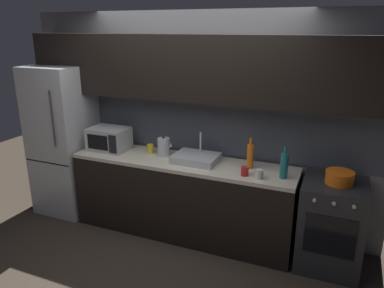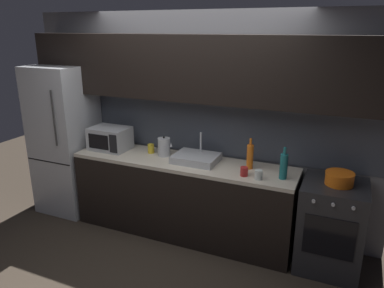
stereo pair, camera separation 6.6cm
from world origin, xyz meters
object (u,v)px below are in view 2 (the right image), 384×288
(kettle, at_px, (164,147))
(mug_clear, at_px, (259,175))
(wine_bottle_orange, at_px, (250,156))
(cooking_pot, at_px, (339,178))
(microwave, at_px, (110,138))
(mug_red, at_px, (244,172))
(refrigerator, at_px, (66,140))
(wine_bottle_teal, at_px, (284,166))
(mug_yellow, at_px, (151,149))
(oven_range, at_px, (331,226))

(kettle, height_order, mug_clear, kettle)
(wine_bottle_orange, bearing_deg, mug_clear, -57.64)
(cooking_pot, bearing_deg, microwave, 179.60)
(microwave, bearing_deg, cooking_pot, -0.40)
(mug_red, xyz_separation_m, mug_clear, (0.15, -0.03, 0.00))
(kettle, bearing_deg, cooking_pot, -1.97)
(refrigerator, bearing_deg, mug_red, -3.61)
(wine_bottle_teal, height_order, mug_red, wine_bottle_teal)
(mug_clear, bearing_deg, refrigerator, 176.01)
(wine_bottle_teal, bearing_deg, mug_yellow, 174.29)
(refrigerator, height_order, mug_yellow, refrigerator)
(refrigerator, xyz_separation_m, microwave, (0.68, 0.02, 0.10))
(mug_red, bearing_deg, oven_range, 9.95)
(wine_bottle_teal, bearing_deg, cooking_pot, 7.56)
(microwave, relative_size, cooking_pot, 1.75)
(refrigerator, relative_size, cooking_pot, 7.14)
(refrigerator, distance_m, microwave, 0.69)
(kettle, relative_size, cooking_pot, 0.89)
(wine_bottle_teal, xyz_separation_m, mug_yellow, (-1.57, 0.16, -0.08))
(oven_range, relative_size, wine_bottle_orange, 2.74)
(mug_clear, relative_size, mug_yellow, 0.89)
(wine_bottle_orange, height_order, mug_clear, wine_bottle_orange)
(refrigerator, relative_size, microwave, 4.08)
(oven_range, relative_size, mug_red, 9.79)
(wine_bottle_orange, distance_m, mug_red, 0.24)
(wine_bottle_orange, bearing_deg, oven_range, -4.65)
(wine_bottle_orange, relative_size, mug_clear, 3.46)
(mug_red, distance_m, mug_yellow, 1.23)
(wine_bottle_orange, bearing_deg, cooking_pot, -4.44)
(oven_range, relative_size, wine_bottle_teal, 2.79)
(wine_bottle_teal, xyz_separation_m, mug_red, (-0.37, -0.08, -0.09))
(kettle, distance_m, wine_bottle_teal, 1.39)
(wine_bottle_teal, height_order, mug_clear, wine_bottle_teal)
(refrigerator, distance_m, wine_bottle_teal, 2.78)
(oven_range, xyz_separation_m, wine_bottle_teal, (-0.49, -0.07, 0.58))
(mug_red, xyz_separation_m, cooking_pot, (0.88, 0.15, 0.02))
(mug_red, distance_m, cooking_pot, 0.89)
(microwave, height_order, mug_red, microwave)
(wine_bottle_orange, height_order, mug_red, wine_bottle_orange)
(microwave, bearing_deg, wine_bottle_teal, -2.36)
(microwave, height_order, mug_clear, microwave)
(wine_bottle_teal, distance_m, mug_yellow, 1.58)
(oven_range, bearing_deg, kettle, 177.96)
(microwave, bearing_deg, mug_red, -5.63)
(microwave, relative_size, wine_bottle_orange, 1.40)
(mug_red, relative_size, mug_yellow, 0.86)
(refrigerator, xyz_separation_m, cooking_pot, (3.29, 0.00, 0.02))
(refrigerator, bearing_deg, kettle, 2.68)
(wine_bottle_orange, xyz_separation_m, mug_red, (0.00, -0.22, -0.09))
(kettle, distance_m, wine_bottle_orange, 1.01)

